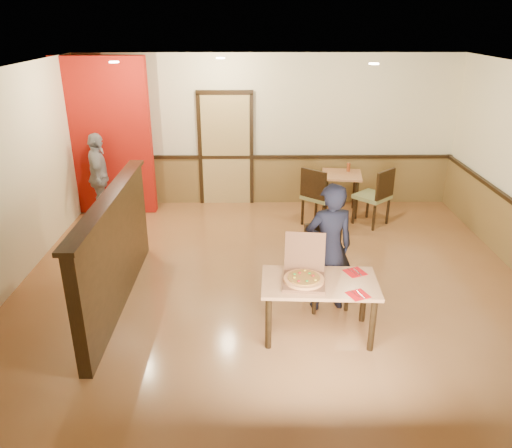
{
  "coord_description": "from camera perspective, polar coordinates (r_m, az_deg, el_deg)",
  "views": [
    {
      "loc": [
        -0.31,
        -5.76,
        3.41
      ],
      "look_at": [
        -0.26,
        0.0,
        0.99
      ],
      "focal_mm": 35.0,
      "sensor_mm": 36.0,
      "label": 1
    }
  ],
  "objects": [
    {
      "name": "chair_rail_back",
      "position": [
        9.55,
        1.4,
        7.67
      ],
      "size": [
        7.0,
        0.06,
        0.06
      ],
      "primitive_type": "cube",
      "color": "black",
      "rests_on": "wall_back"
    },
    {
      "name": "red_accent_panel",
      "position": [
        9.36,
        -16.78,
        9.44
      ],
      "size": [
        1.6,
        0.2,
        2.78
      ],
      "primitive_type": "cube",
      "color": "#A2140B",
      "rests_on": "floor"
    },
    {
      "name": "back_door",
      "position": [
        9.53,
        -3.46,
        8.42
      ],
      "size": [
        0.9,
        0.06,
        2.1
      ],
      "primitive_type": "cube",
      "color": "tan",
      "rests_on": "wall_back"
    },
    {
      "name": "spot_b",
      "position": [
        8.3,
        -4.08,
        18.39
      ],
      "size": [
        0.14,
        0.14,
        0.02
      ],
      "primitive_type": "cylinder",
      "color": "beige",
      "rests_on": "ceiling"
    },
    {
      "name": "spot_c",
      "position": [
        7.49,
        13.33,
        17.4
      ],
      "size": [
        0.14,
        0.14,
        0.02
      ],
      "primitive_type": "cylinder",
      "color": "beige",
      "rests_on": "ceiling"
    },
    {
      "name": "pizza_box",
      "position": [
        5.55,
        5.5,
        -5.95
      ],
      "size": [
        0.51,
        0.58,
        0.48
      ],
      "rotation": [
        0.0,
        0.0,
        -0.11
      ],
      "color": "brown",
      "rests_on": "main_table"
    },
    {
      "name": "diner_chair",
      "position": [
        6.32,
        7.92,
        -4.27
      ],
      "size": [
        0.58,
        0.58,
        1.02
      ],
      "rotation": [
        0.0,
        0.0,
        0.17
      ],
      "color": "olive",
      "rests_on": "floor"
    },
    {
      "name": "booth_partition",
      "position": [
        6.4,
        -15.78,
        -2.81
      ],
      "size": [
        0.2,
        3.1,
        1.44
      ],
      "color": "black",
      "rests_on": "floor"
    },
    {
      "name": "side_chair_left",
      "position": [
        8.62,
        7.09,
        3.36
      ],
      "size": [
        0.72,
        0.72,
        1.04
      ],
      "rotation": [
        0.0,
        0.0,
        2.43
      ],
      "color": "olive",
      "rests_on": "floor"
    },
    {
      "name": "diner",
      "position": [
        6.07,
        8.33,
        -2.73
      ],
      "size": [
        0.66,
        0.5,
        1.64
      ],
      "primitive_type": "imported",
      "rotation": [
        0.0,
        0.0,
        3.34
      ],
      "color": "black",
      "rests_on": "floor"
    },
    {
      "name": "side_chair_right",
      "position": [
        8.81,
        13.57,
        3.29
      ],
      "size": [
        0.72,
        0.72,
        1.03
      ],
      "rotation": [
        0.0,
        0.0,
        3.89
      ],
      "color": "olive",
      "rests_on": "floor"
    },
    {
      "name": "floor",
      "position": [
        6.7,
        2.24,
        -7.79
      ],
      "size": [
        7.0,
        7.0,
        0.0
      ],
      "primitive_type": "plane",
      "color": "#A76E41",
      "rests_on": "ground"
    },
    {
      "name": "passerby",
      "position": [
        9.23,
        -17.48,
        5.16
      ],
      "size": [
        0.62,
        0.98,
        1.55
      ],
      "primitive_type": "imported",
      "rotation": [
        0.0,
        0.0,
        1.85
      ],
      "color": "gray",
      "rests_on": "floor"
    },
    {
      "name": "napkin_far",
      "position": [
        5.84,
        11.25,
        -5.43
      ],
      "size": [
        0.28,
        0.28,
        0.01
      ],
      "rotation": [
        0.0,
        0.0,
        0.4
      ],
      "color": "red",
      "rests_on": "main_table"
    },
    {
      "name": "condiment",
      "position": [
        9.36,
        10.53,
        6.4
      ],
      "size": [
        0.06,
        0.06,
        0.16
      ],
      "primitive_type": "cylinder",
      "color": "#913E1A",
      "rests_on": "side_table"
    },
    {
      "name": "pizza",
      "position": [
        5.52,
        5.49,
        -6.31
      ],
      "size": [
        0.49,
        0.49,
        0.03
      ],
      "primitive_type": "cylinder",
      "rotation": [
        0.0,
        0.0,
        -0.11
      ],
      "color": "#D68D4D",
      "rests_on": "pizza_box"
    },
    {
      "name": "spot_a",
      "position": [
        7.85,
        -15.93,
        17.38
      ],
      "size": [
        0.14,
        0.14,
        0.02
      ],
      "primitive_type": "cylinder",
      "color": "beige",
      "rests_on": "ceiling"
    },
    {
      "name": "side_table",
      "position": [
        9.26,
        9.71,
        4.65
      ],
      "size": [
        0.79,
        0.79,
        0.75
      ],
      "rotation": [
        0.0,
        0.0,
        -0.14
      ],
      "color": "tan",
      "rests_on": "floor"
    },
    {
      "name": "wainscot_back",
      "position": [
        9.7,
        1.37,
        5.02
      ],
      "size": [
        7.0,
        0.04,
        0.9
      ],
      "primitive_type": "cube",
      "color": "olive",
      "rests_on": "floor"
    },
    {
      "name": "main_table",
      "position": [
        5.65,
        7.24,
        -7.45
      ],
      "size": [
        1.31,
        0.79,
        0.69
      ],
      "rotation": [
        0.0,
        0.0,
        -0.05
      ],
      "color": "tan",
      "rests_on": "floor"
    },
    {
      "name": "wall_back",
      "position": [
        9.48,
        1.42,
        10.55
      ],
      "size": [
        7.0,
        0.0,
        7.0
      ],
      "primitive_type": "plane",
      "rotation": [
        1.57,
        0.0,
        0.0
      ],
      "color": "#F0E6BB",
      "rests_on": "floor"
    },
    {
      "name": "napkin_near",
      "position": [
        5.4,
        11.59,
        -7.93
      ],
      "size": [
        0.27,
        0.27,
        0.01
      ],
      "rotation": [
        0.0,
        0.0,
        0.41
      ],
      "color": "red",
      "rests_on": "main_table"
    },
    {
      "name": "ceiling",
      "position": [
        5.8,
        2.68,
        16.75
      ],
      "size": [
        7.0,
        7.0,
        0.0
      ],
      "primitive_type": "plane",
      "rotation": [
        3.14,
        0.0,
        0.0
      ],
      "color": "black",
      "rests_on": "wall_back"
    }
  ]
}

